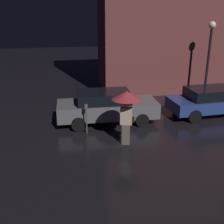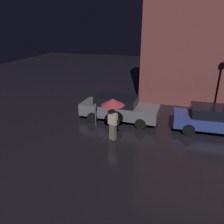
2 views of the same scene
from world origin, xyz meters
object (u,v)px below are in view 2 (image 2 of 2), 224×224
(parked_car_grey, at_px, (119,108))
(parked_car_blue, at_px, (215,119))
(parking_meter, at_px, (95,112))
(pedestrian_with_umbrella, at_px, (113,107))

(parked_car_grey, height_order, parked_car_blue, parked_car_grey)
(parked_car_blue, height_order, parking_meter, parked_car_blue)
(parked_car_grey, bearing_deg, parked_car_blue, 1.89)
(parked_car_grey, relative_size, pedestrian_with_umbrella, 2.16)
(parked_car_blue, relative_size, parking_meter, 3.37)
(parked_car_blue, xyz_separation_m, parking_meter, (-6.46, -1.09, 0.08))
(parked_car_blue, bearing_deg, parked_car_grey, 177.45)
(pedestrian_with_umbrella, bearing_deg, parked_car_blue, 43.08)
(parked_car_blue, distance_m, pedestrian_with_umbrella, 5.67)
(pedestrian_with_umbrella, bearing_deg, parked_car_grey, 115.69)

